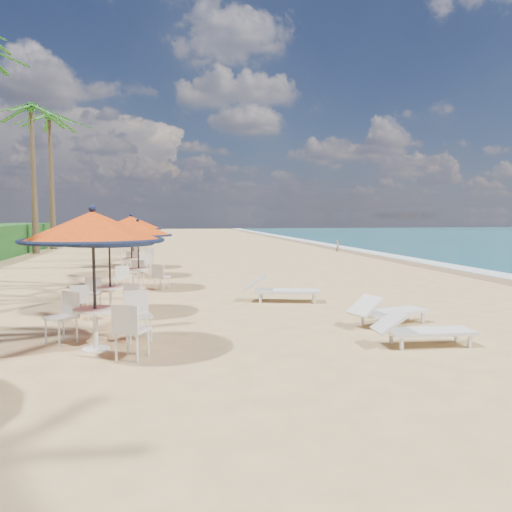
{
  "coord_description": "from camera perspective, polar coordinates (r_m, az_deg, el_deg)",
  "views": [
    {
      "loc": [
        -3.77,
        -9.19,
        2.35
      ],
      "look_at": [
        -1.14,
        4.76,
        1.2
      ],
      "focal_mm": 35.0,
      "sensor_mm": 36.0,
      "label": 1
    }
  ],
  "objects": [
    {
      "name": "palm_7",
      "position": [
        38.22,
        -22.53,
        13.74
      ],
      "size": [
        5.0,
        5.0,
        9.44
      ],
      "color": "brown",
      "rests_on": "ground"
    },
    {
      "name": "foam_strip",
      "position": [
        23.34,
        23.46,
        -1.53
      ],
      "size": [
        1.2,
        140.0,
        0.04
      ],
      "primitive_type": "cube",
      "color": "white",
      "rests_on": "ground"
    },
    {
      "name": "lounger_far",
      "position": [
        13.69,
        2.69,
        -3.79
      ],
      "size": [
        2.16,
        1.15,
        0.74
      ],
      "rotation": [
        0.0,
        0.0,
        -0.26
      ],
      "color": "white",
      "rests_on": "ground"
    },
    {
      "name": "station_1",
      "position": [
        12.4,
        -16.56,
        1.05
      ],
      "size": [
        2.12,
        2.12,
        2.21
      ],
      "color": "black",
      "rests_on": "ground"
    },
    {
      "name": "station_0",
      "position": [
        9.07,
        -17.85,
        1.28
      ],
      "size": [
        2.43,
        2.43,
        2.54
      ],
      "color": "black",
      "rests_on": "ground"
    },
    {
      "name": "lounger_mid",
      "position": [
        11.16,
        14.68,
        -6.04
      ],
      "size": [
        1.95,
        1.14,
        0.67
      ],
      "rotation": [
        0.0,
        0.0,
        0.32
      ],
      "color": "white",
      "rests_on": "ground"
    },
    {
      "name": "palm_6",
      "position": [
        34.17,
        -24.29,
        14.28
      ],
      "size": [
        5.0,
        5.0,
        9.1
      ],
      "color": "brown",
      "rests_on": "ground"
    },
    {
      "name": "wetsand_band",
      "position": [
        22.84,
        21.59,
        -1.59
      ],
      "size": [
        1.4,
        140.0,
        0.02
      ],
      "primitive_type": "cube",
      "color": "olive",
      "rests_on": "ground"
    },
    {
      "name": "ground",
      "position": [
        10.21,
        11.44,
        -8.78
      ],
      "size": [
        160.0,
        160.0,
        0.0
      ],
      "primitive_type": "plane",
      "color": "tan",
      "rests_on": "ground"
    },
    {
      "name": "station_4",
      "position": [
        23.3,
        -13.84,
        2.89
      ],
      "size": [
        2.22,
        2.22,
        2.32
      ],
      "color": "black",
      "rests_on": "ground"
    },
    {
      "name": "lounger_near",
      "position": [
        9.57,
        18.26,
        -7.96
      ],
      "size": [
        1.84,
        0.67,
        0.65
      ],
      "rotation": [
        0.0,
        0.0,
        -0.06
      ],
      "color": "white",
      "rests_on": "ground"
    },
    {
      "name": "person",
      "position": [
        32.31,
        9.31,
        1.13
      ],
      "size": [
        0.24,
        0.33,
        0.81
      ],
      "primitive_type": "imported",
      "rotation": [
        0.0,
        0.0,
        1.4
      ],
      "color": "#92684A",
      "rests_on": "ground"
    },
    {
      "name": "station_3",
      "position": [
        19.93,
        -14.01,
        3.08
      ],
      "size": [
        2.34,
        2.36,
        2.44
      ],
      "color": "black",
      "rests_on": "ground"
    },
    {
      "name": "station_2",
      "position": [
        16.43,
        -13.31,
        2.11
      ],
      "size": [
        2.18,
        2.18,
        2.27
      ],
      "color": "black",
      "rests_on": "ground"
    }
  ]
}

